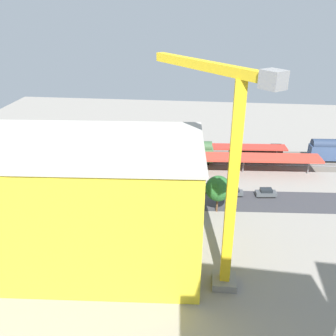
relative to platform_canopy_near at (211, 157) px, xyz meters
The scene contains 27 objects.
ground_plane 12.55m from the platform_canopy_near, 79.61° to the left, with size 164.96×164.96×0.00m, color gray.
rail_bed 8.90m from the platform_canopy_near, 74.29° to the right, with size 103.10×13.48×0.01m, color #665E54.
street_asphalt 15.22m from the platform_canopy_near, 81.60° to the left, with size 103.10×9.00×0.01m, color #38383D.
track_rails 8.82m from the platform_canopy_near, 74.29° to the right, with size 102.88×13.91×0.12m.
platform_canopy_near is the anchor object (origin of this frame).
platform_canopy_far 7.98m from the platform_canopy_near, 63.86° to the right, with size 46.89×7.17×4.14m.
locomotive 16.72m from the platform_canopy_near, 141.28° to the right, with size 15.78×3.60×4.95m.
freight_coach_far 10.25m from the platform_canopy_near, 28.48° to the right, with size 19.01×4.34×6.08m.
parked_car_0 16.84m from the platform_canopy_near, 136.89° to the left, with size 4.70×2.38×1.86m.
parked_car_1 13.12m from the platform_canopy_near, 113.59° to the left, with size 4.11×1.99×1.59m.
parked_car_2 11.41m from the platform_canopy_near, 79.32° to the left, with size 4.73×2.23×1.74m.
parked_car_3 14.25m from the platform_canopy_near, 55.68° to the left, with size 4.71×1.92×1.79m.
parked_car_4 18.30m from the platform_canopy_near, 38.45° to the left, with size 4.35×2.04×1.66m.
parked_car_5 23.60m from the platform_canopy_near, 28.40° to the left, with size 4.76×1.94×1.71m.
construction_building 41.38m from the platform_canopy_near, 58.84° to the left, with size 38.03×20.41×19.91m, color yellow.
construction_roof_slab 43.98m from the platform_canopy_near, 58.84° to the left, with size 38.63×21.01×0.40m, color #B7B2A8.
tower_crane 41.19m from the platform_canopy_near, 91.62° to the left, with size 16.12×18.40×32.39m.
box_truck_0 30.87m from the platform_canopy_near, 40.94° to the left, with size 9.07×2.52×3.37m.
box_truck_1 22.77m from the platform_canopy_near, 59.67° to the left, with size 10.11×3.64×3.43m.
box_truck_2 33.49m from the platform_canopy_near, 35.96° to the left, with size 9.58×3.52×3.17m.
street_tree_0 18.81m from the platform_canopy_near, 93.77° to the left, with size 5.14×5.14×7.87m.
street_tree_1 41.36m from the platform_canopy_near, 28.68° to the left, with size 4.59×4.59×7.75m.
street_tree_2 36.61m from the platform_canopy_near, 30.78° to the left, with size 5.34×5.34×8.31m.
street_tree_3 41.45m from the platform_canopy_near, 28.00° to the left, with size 5.54×5.54×8.32m.
street_tree_4 31.64m from the platform_canopy_near, 39.59° to the left, with size 4.65×4.65×7.26m.
street_tree_5 33.63m from the platform_canopy_near, 35.55° to the left, with size 5.74×5.74×7.44m.
traffic_light 23.91m from the platform_canopy_near, 51.69° to the left, with size 0.50×0.36×7.21m.
Camera 1 is at (-0.22, 69.57, 38.58)m, focal length 37.76 mm.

